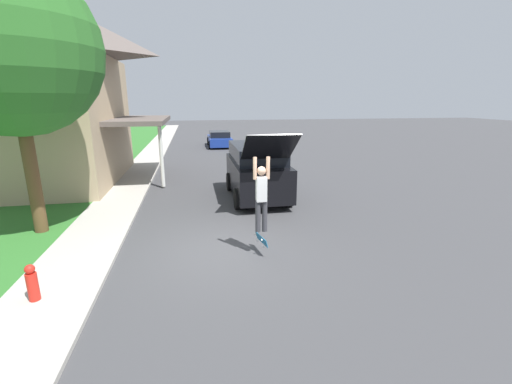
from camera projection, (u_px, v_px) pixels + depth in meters
ground_plane at (224, 248)px, 9.10m from camera, size 120.00×120.00×0.00m
lawn at (6, 200)px, 13.38m from camera, size 10.00×80.00×0.08m
sidewalk at (124, 194)px, 14.15m from camera, size 1.80×80.00×0.10m
house at (10, 79)px, 14.90m from camera, size 11.14×8.96×8.83m
lawn_tree_near at (10, 49)px, 8.76m from camera, size 4.52×4.52×7.28m
suv_parked at (257, 170)px, 13.53m from camera, size 2.12×5.14×2.81m
car_down_street at (219, 139)px, 28.83m from camera, size 1.96×4.29×1.28m
skateboarder at (261, 194)px, 8.34m from camera, size 0.41×0.22×1.89m
skateboard at (261, 239)px, 8.74m from camera, size 0.24×0.76×0.27m
fire_hydrant at (32, 283)px, 6.47m from camera, size 0.20×0.20×0.74m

